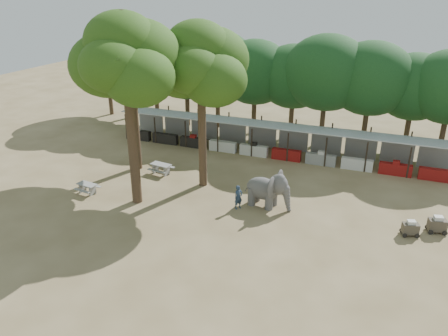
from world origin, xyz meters
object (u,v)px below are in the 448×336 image
(yard_tree_left, at_px, (130,62))
(yard_tree_center, at_px, (125,60))
(picnic_table_near, at_px, (87,187))
(elephant, at_px, (268,189))
(handler, at_px, (238,197))
(yard_tree_back, at_px, (200,64))
(cart_back, at_px, (437,224))
(picnic_table_far, at_px, (161,167))
(cart_front, at_px, (410,228))

(yard_tree_left, height_order, yard_tree_center, yard_tree_center)
(picnic_table_near, bearing_deg, elephant, 20.21)
(handler, bearing_deg, yard_tree_left, 106.36)
(yard_tree_back, xyz_separation_m, cart_back, (15.41, -1.25, -8.03))
(yard_tree_center, relative_size, elephant, 3.73)
(yard_tree_left, bearing_deg, cart_back, -6.01)
(elephant, distance_m, handler, 1.99)
(yard_tree_center, relative_size, picnic_table_far, 6.81)
(yard_tree_center, bearing_deg, yard_tree_left, 120.96)
(handler, distance_m, cart_back, 11.79)
(cart_front, bearing_deg, yard_tree_left, 153.83)
(yard_tree_left, height_order, elephant, yard_tree_left)
(cart_back, bearing_deg, handler, 172.82)
(picnic_table_near, bearing_deg, picnic_table_far, 65.07)
(handler, distance_m, picnic_table_far, 8.00)
(picnic_table_far, bearing_deg, handler, -14.54)
(cart_front, bearing_deg, picnic_table_near, 168.85)
(yard_tree_left, height_order, picnic_table_far, yard_tree_left)
(yard_tree_left, distance_m, yard_tree_back, 6.09)
(picnic_table_far, distance_m, cart_front, 17.81)
(elephant, bearing_deg, cart_front, 5.18)
(handler, xyz_separation_m, picnic_table_far, (-7.35, 3.15, -0.28))
(handler, distance_m, picnic_table_near, 10.58)
(yard_tree_left, relative_size, yard_tree_center, 0.92)
(elephant, bearing_deg, handler, -140.45)
(yard_tree_left, xyz_separation_m, cart_front, (19.97, -3.16, -7.73))
(picnic_table_far, xyz_separation_m, cart_front, (17.61, -2.63, -0.05))
(picnic_table_near, bearing_deg, yard_tree_center, 13.04)
(yard_tree_left, xyz_separation_m, handler, (9.70, -3.67, -7.40))
(yard_tree_center, bearing_deg, cart_back, 8.49)
(elephant, bearing_deg, cart_back, 10.83)
(yard_tree_center, relative_size, cart_back, 9.95)
(yard_tree_center, distance_m, handler, 10.83)
(cart_front, bearing_deg, elephant, 159.56)
(elephant, height_order, cart_back, elephant)
(handler, bearing_deg, cart_back, -45.97)
(elephant, bearing_deg, picnic_table_near, -159.09)
(elephant, distance_m, cart_front, 8.65)
(yard_tree_back, relative_size, elephant, 3.52)
(picnic_table_far, relative_size, cart_front, 1.59)
(picnic_table_near, height_order, cart_back, cart_back)
(yard_tree_left, height_order, yard_tree_back, yard_tree_back)
(yard_tree_back, bearing_deg, cart_front, -8.80)
(picnic_table_far, height_order, cart_back, cart_back)
(elephant, relative_size, picnic_table_near, 2.06)
(picnic_table_far, bearing_deg, picnic_table_near, -114.03)
(picnic_table_near, distance_m, cart_back, 22.36)
(yard_tree_center, relative_size, picnic_table_near, 7.70)
(elephant, bearing_deg, yard_tree_left, 175.22)
(yard_tree_center, bearing_deg, elephant, 15.56)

